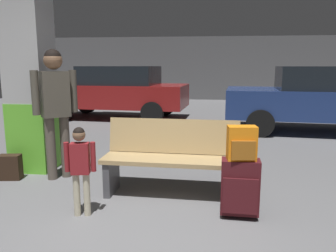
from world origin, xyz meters
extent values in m
cube|color=slate|center=(0.00, 4.00, -0.05)|extent=(18.00, 18.00, 0.10)
cube|color=#565658|center=(0.00, 12.86, 1.40)|extent=(18.00, 0.12, 2.80)
cube|color=#66C633|center=(-1.93, 2.20, 0.50)|extent=(0.57, 0.57, 1.00)
cube|color=#B2B2B2|center=(-1.93, 2.20, 2.07)|extent=(0.56, 0.56, 2.14)
cube|color=tan|center=(0.18, 1.33, 0.44)|extent=(1.62, 0.51, 0.05)
cube|color=tan|center=(0.19, 1.58, 0.68)|extent=(1.60, 0.19, 0.42)
cube|color=#4C4C51|center=(-0.54, 1.36, 0.21)|extent=(0.10, 0.40, 0.41)
cube|color=#4C4C51|center=(0.90, 1.30, 0.21)|extent=(0.10, 0.40, 0.41)
cube|color=#471419|center=(0.93, 0.86, 0.32)|extent=(0.39, 0.22, 0.56)
cube|color=#471419|center=(0.92, 0.75, 0.26)|extent=(0.34, 0.04, 0.36)
cube|color=#A5A5AA|center=(0.94, 0.94, 0.59)|extent=(0.14, 0.03, 0.02)
cylinder|color=black|center=(0.78, 0.96, 0.02)|extent=(0.02, 0.04, 0.04)
cylinder|color=black|center=(1.10, 0.94, 0.02)|extent=(0.02, 0.04, 0.04)
cube|color=orange|center=(0.93, 0.86, 0.77)|extent=(0.29, 0.18, 0.34)
cube|color=#9E5918|center=(0.94, 0.77, 0.72)|extent=(0.23, 0.05, 0.19)
cylinder|color=black|center=(0.93, 0.86, 0.93)|extent=(0.06, 0.03, 0.02)
cylinder|color=beige|center=(-0.62, 0.73, 0.22)|extent=(0.07, 0.07, 0.45)
cylinder|color=beige|center=(-0.72, 0.71, 0.22)|extent=(0.07, 0.07, 0.45)
cube|color=maroon|center=(-0.67, 0.72, 0.61)|extent=(0.20, 0.13, 0.32)
cylinder|color=maroon|center=(-0.54, 0.74, 0.62)|extent=(0.05, 0.05, 0.30)
cylinder|color=maroon|center=(-0.80, 0.70, 0.62)|extent=(0.05, 0.05, 0.30)
sphere|color=brown|center=(-0.67, 0.72, 0.85)|extent=(0.13, 0.13, 0.13)
sphere|color=black|center=(-0.67, 0.72, 0.87)|extent=(0.12, 0.12, 0.12)
cylinder|color=white|center=(-0.75, 0.80, 0.62)|extent=(0.06, 0.06, 0.10)
cylinder|color=red|center=(-0.75, 0.80, 0.70)|extent=(0.01, 0.01, 0.06)
cylinder|color=brown|center=(-1.33, 1.89, 0.43)|extent=(0.13, 0.13, 0.85)
cylinder|color=brown|center=(-1.48, 1.76, 0.43)|extent=(0.13, 0.13, 0.85)
cube|color=#4C473D|center=(-1.41, 1.82, 1.15)|extent=(0.40, 0.38, 0.60)
cylinder|color=#4C473D|center=(-1.22, 1.98, 1.18)|extent=(0.10, 0.10, 0.57)
cylinder|color=#4C473D|center=(-1.60, 1.66, 1.18)|extent=(0.10, 0.10, 0.57)
sphere|color=brown|center=(-1.41, 1.82, 1.59)|extent=(0.24, 0.24, 0.24)
sphere|color=black|center=(-1.41, 1.82, 1.63)|extent=(0.22, 0.22, 0.22)
cube|color=black|center=(-2.04, 1.69, 0.17)|extent=(0.30, 0.20, 0.34)
cube|color=#423328|center=(-2.05, 1.78, 0.12)|extent=(0.23, 0.06, 0.19)
cylinder|color=black|center=(-2.04, 1.69, 0.33)|extent=(0.06, 0.03, 0.02)
cube|color=navy|center=(3.15, 5.51, 0.67)|extent=(4.25, 2.12, 0.64)
cube|color=black|center=(3.30, 5.50, 1.25)|extent=(2.25, 1.75, 0.52)
cylinder|color=black|center=(1.78, 4.85, 0.30)|extent=(0.62, 0.26, 0.60)
cylinder|color=black|center=(1.94, 6.45, 0.30)|extent=(0.62, 0.26, 0.60)
cube|color=maroon|center=(-2.01, 7.09, 0.67)|extent=(4.24, 2.07, 0.64)
cube|color=black|center=(-1.86, 7.07, 1.25)|extent=(2.23, 1.73, 0.52)
cylinder|color=black|center=(-3.38, 6.41, 0.30)|extent=(0.62, 0.25, 0.60)
cylinder|color=black|center=(-3.23, 8.01, 0.30)|extent=(0.62, 0.25, 0.60)
cylinder|color=black|center=(-0.79, 6.17, 0.30)|extent=(0.62, 0.25, 0.60)
cylinder|color=black|center=(-0.64, 7.76, 0.30)|extent=(0.62, 0.25, 0.60)
camera|label=1|loc=(0.55, -2.38, 1.52)|focal=35.48mm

